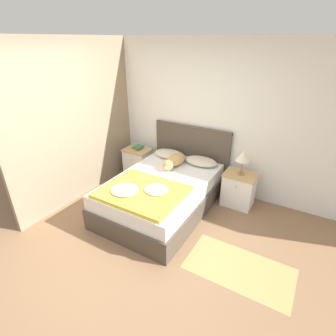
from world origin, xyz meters
TOP-DOWN VIEW (x-y plane):
  - ground_plane at (0.00, 0.00)m, footprint 16.00×16.00m
  - wall_back at (0.00, 2.13)m, footprint 9.00×0.06m
  - wall_side_left at (-1.53, 1.05)m, footprint 0.06×3.10m
  - bed at (-0.06, 1.02)m, footprint 1.38×2.02m
  - headboard at (-0.06, 2.06)m, footprint 1.46×0.06m
  - nightstand_left at (-1.08, 1.77)m, footprint 0.51×0.40m
  - nightstand_right at (0.95, 1.77)m, footprint 0.51×0.40m
  - pillow_left at (-0.38, 1.81)m, footprint 0.57×0.36m
  - pillow_right at (0.25, 1.81)m, footprint 0.57×0.36m
  - quilt at (-0.07, 0.52)m, footprint 1.14×0.93m
  - dog at (-0.12, 1.54)m, footprint 0.27×0.68m
  - book_stack at (-1.08, 1.79)m, footprint 0.16×0.21m
  - table_lamp at (0.95, 1.77)m, footprint 0.23×0.23m
  - rug at (1.40, 0.43)m, footprint 1.26×0.69m

SIDE VIEW (x-z plane):
  - ground_plane at x=0.00m, z-range 0.00..0.00m
  - rug at x=1.40m, z-range 0.00..0.00m
  - bed at x=-0.06m, z-range 0.00..0.55m
  - nightstand_left at x=-1.08m, z-range 0.00..0.57m
  - nightstand_right at x=0.95m, z-range 0.00..0.57m
  - headboard at x=-0.06m, z-range 0.02..1.15m
  - quilt at x=-0.07m, z-range 0.54..0.64m
  - book_stack at x=-1.08m, z-range 0.57..0.62m
  - pillow_left at x=-0.38m, z-range 0.55..0.67m
  - pillow_right at x=0.25m, z-range 0.55..0.67m
  - dog at x=-0.12m, z-range 0.55..0.73m
  - table_lamp at x=0.95m, z-range 0.68..1.07m
  - wall_back at x=0.00m, z-range 0.00..2.55m
  - wall_side_left at x=-1.53m, z-range 0.00..2.55m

